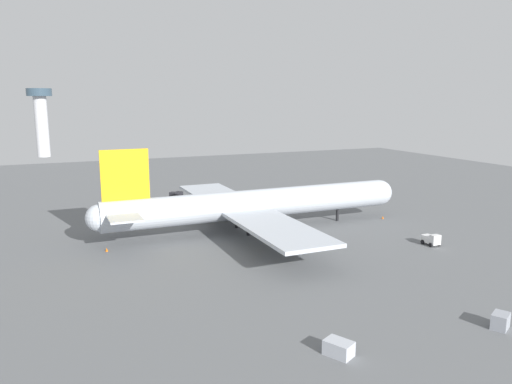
{
  "coord_description": "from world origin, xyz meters",
  "views": [
    {
      "loc": [
        -41.21,
        -95.22,
        28.16
      ],
      "look_at": [
        0.0,
        0.0,
        8.5
      ],
      "focal_mm": 34.16,
      "sensor_mm": 36.0,
      "label": 1
    }
  ],
  "objects": [
    {
      "name": "ground_plane",
      "position": [
        0.0,
        0.0,
        0.0
      ],
      "size": [
        285.24,
        285.24,
        0.0
      ],
      "primitive_type": "plane",
      "color": "slate"
    },
    {
      "name": "cargo_container_aft",
      "position": [
        9.4,
        -55.3,
        0.98
      ],
      "size": [
        3.09,
        2.8,
        1.96
      ],
      "color": "#999EA8",
      "rests_on": "ground_plane"
    },
    {
      "name": "catering_truck",
      "position": [
        27.12,
        -24.25,
        1.16
      ],
      "size": [
        2.36,
        3.68,
        2.35
      ],
      "color": "white",
      "rests_on": "ground_plane"
    },
    {
      "name": "cargo_loader",
      "position": [
        -7.57,
        40.88,
        1.15
      ],
      "size": [
        4.65,
        4.58,
        2.14
      ],
      "color": "#232328",
      "rests_on": "ground_plane"
    },
    {
      "name": "cargo_container_fore",
      "position": [
        -12.79,
        -52.84,
        0.86
      ],
      "size": [
        3.29,
        3.72,
        1.72
      ],
      "color": "#B7BCC6",
      "rests_on": "ground_plane"
    },
    {
      "name": "cargo_airplane",
      "position": [
        -0.47,
        0.0,
        5.8
      ],
      "size": [
        71.31,
        63.34,
        18.88
      ],
      "color": "silver",
      "rests_on": "ground_plane"
    },
    {
      "name": "control_tower",
      "position": [
        -42.29,
        171.35,
        20.24
      ],
      "size": [
        11.85,
        11.85,
        33.77
      ],
      "color": "silver",
      "rests_on": "ground_plane"
    },
    {
      "name": "safety_cone_tail",
      "position": [
        -32.09,
        -3.06,
        0.36
      ],
      "size": [
        0.51,
        0.51,
        0.72
      ],
      "primitive_type": "cone",
      "color": "orange",
      "rests_on": "ground_plane"
    },
    {
      "name": "safety_cone_nose",
      "position": [
        32.09,
        -2.8,
        0.34
      ],
      "size": [
        0.47,
        0.47,
        0.68
      ],
      "primitive_type": "cone",
      "color": "orange",
      "rests_on": "ground_plane"
    }
  ]
}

